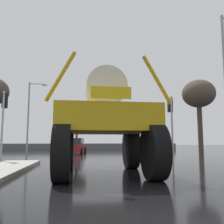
{
  "coord_description": "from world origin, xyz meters",
  "views": [
    {
      "loc": [
        -0.95,
        -3.21,
        1.17
      ],
      "look_at": [
        0.37,
        6.94,
        2.43
      ],
      "focal_mm": 38.78,
      "sensor_mm": 36.0,
      "label": 1
    }
  ],
  "objects": [
    {
      "name": "ground_plane",
      "position": [
        0.0,
        18.0,
        0.0
      ],
      "size": [
        120.0,
        120.0,
        0.0
      ],
      "primitive_type": "plane",
      "color": "black"
    },
    {
      "name": "traffic_signal_near_right",
      "position": [
        4.51,
        10.89,
        2.86
      ],
      "size": [
        0.24,
        0.54,
        3.92
      ],
      "color": "#A8AAAF",
      "rests_on": "ground"
    },
    {
      "name": "oversize_sprayer",
      "position": [
        -0.1,
        5.7,
        1.83
      ],
      "size": [
        3.87,
        5.13,
        3.87
      ],
      "rotation": [
        0.0,
        0.0,
        1.58
      ],
      "color": "black",
      "rests_on": "ground"
    },
    {
      "name": "bare_tree_far_center",
      "position": [
        -1.6,
        37.51,
        5.63
      ],
      "size": [
        3.55,
        3.55,
        7.19
      ],
      "color": "#473828",
      "rests_on": "ground"
    },
    {
      "name": "traffic_signal_near_left",
      "position": [
        -5.23,
        10.89,
        2.91
      ],
      "size": [
        0.24,
        0.54,
        3.99
      ],
      "color": "#A8AAAF",
      "rests_on": "ground"
    },
    {
      "name": "bare_tree_right",
      "position": [
        9.13,
        16.21,
        5.18
      ],
      "size": [
        2.82,
        2.82,
        6.5
      ],
      "color": "#473828",
      "rests_on": "ground"
    },
    {
      "name": "streetlight_far_left",
      "position": [
        -6.6,
        24.43,
        4.37
      ],
      "size": [
        1.99,
        0.24,
        7.82
      ],
      "color": "#A8AAAF",
      "rests_on": "ground"
    },
    {
      "name": "sedan_ahead",
      "position": [
        -1.49,
        21.58,
        0.71
      ],
      "size": [
        2.33,
        4.3,
        1.52
      ],
      "rotation": [
        0.0,
        0.0,
        1.43
      ],
      "color": "maroon",
      "rests_on": "ground"
    },
    {
      "name": "roadside_barrier",
      "position": [
        0.0,
        32.15,
        0.45
      ],
      "size": [
        26.64,
        0.24,
        0.9
      ],
      "primitive_type": "cube",
      "color": "#59595B",
      "rests_on": "ground"
    }
  ]
}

